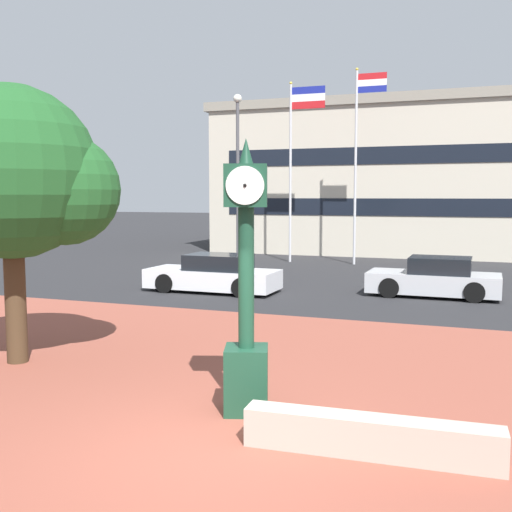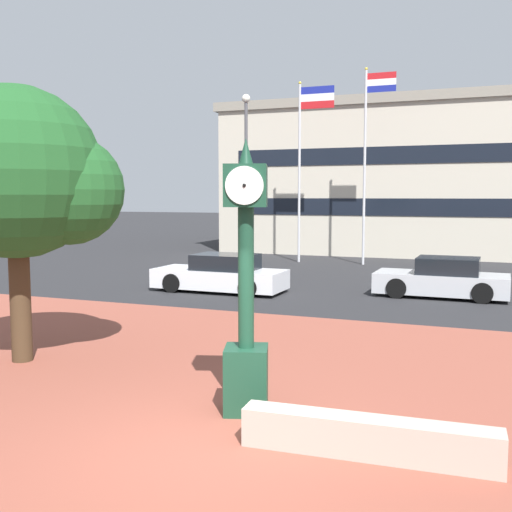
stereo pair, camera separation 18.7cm
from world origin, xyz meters
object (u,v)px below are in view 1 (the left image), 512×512
object	(u,v)px
car_street_near	(435,279)
flagpole_primary	(295,155)
car_street_far	(214,275)
plaza_tree	(22,177)
civic_building	(445,179)
street_lamp_post	(238,166)
street_clock	(246,300)
flagpole_secondary	(358,153)

from	to	relation	value
car_street_near	flagpole_primary	xyz separation A→B (m)	(-7.20, 8.31, 4.66)
car_street_near	car_street_far	distance (m)	7.28
plaza_tree	car_street_far	size ratio (longest dim) A/B	1.19
car_street_far	civic_building	size ratio (longest dim) A/B	0.18
flagpole_primary	civic_building	world-z (taller)	flagpole_primary
street_lamp_post	civic_building	bearing A→B (deg)	62.89
street_clock	flagpole_secondary	bearing A→B (deg)	77.82
civic_building	plaza_tree	bearing A→B (deg)	-101.63
plaza_tree	street_lamp_post	bearing A→B (deg)	95.89
civic_building	street_lamp_post	xyz separation A→B (m)	(-7.72, -15.08, 0.28)
car_street_far	street_lamp_post	bearing A→B (deg)	14.38
street_clock	civic_building	size ratio (longest dim) A/B	0.16
street_clock	street_lamp_post	world-z (taller)	street_lamp_post
street_clock	car_street_near	distance (m)	12.20
car_street_near	street_lamp_post	bearing A→B (deg)	65.14
street_clock	car_street_near	size ratio (longest dim) A/B	0.98
plaza_tree	car_street_near	size ratio (longest dim) A/B	1.29
plaza_tree	flagpole_secondary	bearing A→B (deg)	81.57
car_street_near	car_street_far	size ratio (longest dim) A/B	0.93
car_street_near	civic_building	xyz separation A→B (m)	(-0.77, 19.19, 3.68)
street_clock	plaza_tree	size ratio (longest dim) A/B	0.76
car_street_near	civic_building	bearing A→B (deg)	3.22
car_street_far	flagpole_primary	world-z (taller)	flagpole_primary
street_lamp_post	flagpole_primary	bearing A→B (deg)	72.94
street_clock	plaza_tree	distance (m)	5.48
civic_building	car_street_near	bearing A→B (deg)	-87.71
car_street_near	car_street_far	xyz separation A→B (m)	(-7.11, -1.56, 0.00)
flagpole_secondary	civic_building	xyz separation A→B (m)	(3.34, 10.88, -1.00)
flagpole_primary	street_clock	bearing A→B (deg)	-75.45
civic_building	flagpole_primary	bearing A→B (deg)	-120.59
street_clock	flagpole_primary	distance (m)	21.27
street_clock	car_street_near	bearing A→B (deg)	62.55
street_clock	car_street_near	world-z (taller)	street_clock
flagpole_secondary	car_street_near	bearing A→B (deg)	-63.68
street_clock	flagpole_secondary	world-z (taller)	flagpole_secondary
plaza_tree	street_lamp_post	distance (m)	15.06
plaza_tree	car_street_near	bearing A→B (deg)	57.35
street_clock	car_street_far	world-z (taller)	street_clock
plaza_tree	civic_building	xyz separation A→B (m)	(6.18, 30.03, 0.65)
flagpole_primary	flagpole_secondary	bearing A→B (deg)	-0.00
flagpole_primary	street_lamp_post	world-z (taller)	flagpole_primary
car_street_near	street_lamp_post	xyz separation A→B (m)	(-8.49, 4.10, 3.96)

